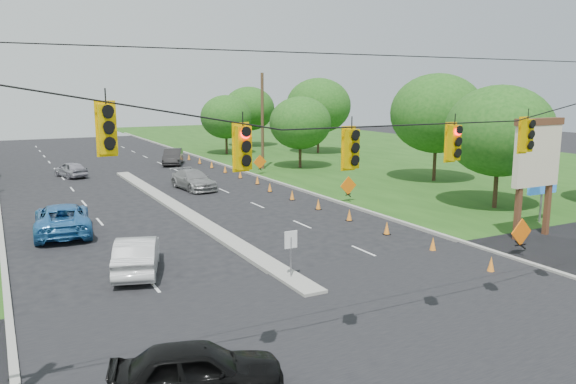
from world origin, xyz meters
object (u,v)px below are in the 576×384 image
pylon_sign (538,160)px  black_sedan (197,371)px  white_sedan (137,254)px  blue_pickup (62,219)px

pylon_sign → black_sedan: pylon_sign is taller
white_sedan → pylon_sign: bearing=-173.4°
white_sedan → blue_pickup: blue_pickup is taller
black_sedan → blue_pickup: blue_pickup is taller
black_sedan → white_sedan: 10.50m
black_sedan → pylon_sign: bearing=-55.9°
black_sedan → blue_pickup: (-1.05, 18.65, 0.09)m
pylon_sign → black_sedan: (-20.43, -6.73, -3.27)m
pylon_sign → blue_pickup: size_ratio=1.04×
white_sedan → blue_pickup: 8.43m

